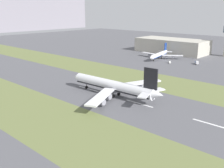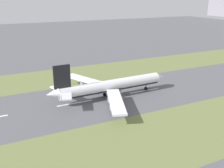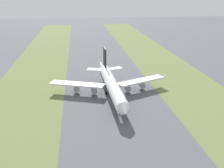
# 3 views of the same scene
# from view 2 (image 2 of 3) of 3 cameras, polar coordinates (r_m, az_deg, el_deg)

# --- Properties ---
(ground_plane) EXTENTS (800.00, 800.00, 0.00)m
(ground_plane) POSITION_cam_2_polar(r_m,az_deg,el_deg) (138.14, 1.31, -2.49)
(ground_plane) COLOR #56565B
(grass_median_west) EXTENTS (40.00, 600.00, 0.01)m
(grass_median_west) POSITION_cam_2_polar(r_m,az_deg,el_deg) (177.20, -5.33, 2.30)
(grass_median_west) COLOR olive
(grass_median_west) RESTS_ON ground
(grass_median_east) EXTENTS (40.00, 600.00, 0.01)m
(grass_median_east) POSITION_cam_2_polar(r_m,az_deg,el_deg) (103.99, 12.86, -10.61)
(grass_median_east) COLOR olive
(grass_median_east) RESTS_ON ground
(centreline_dash_mid) EXTENTS (1.20, 18.00, 0.01)m
(centreline_dash_mid) POSITION_cam_2_polar(r_m,az_deg,el_deg) (129.85, -8.05, -4.13)
(centreline_dash_mid) COLOR silver
(centreline_dash_mid) RESTS_ON ground
(centreline_dash_far) EXTENTS (1.20, 18.00, 0.01)m
(centreline_dash_far) POSITION_cam_2_polar(r_m,az_deg,el_deg) (145.85, 7.04, -1.45)
(centreline_dash_far) COLOR silver
(centreline_dash_far) RESTS_ON ground
(airplane_main_jet) EXTENTS (64.10, 67.15, 20.20)m
(airplane_main_jet) POSITION_cam_2_polar(r_m,az_deg,el_deg) (133.42, -0.72, -0.52)
(airplane_main_jet) COLOR white
(airplane_main_jet) RESTS_ON ground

